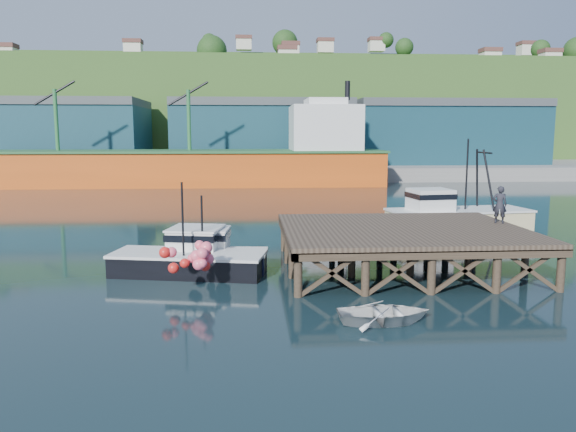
{
  "coord_description": "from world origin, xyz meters",
  "views": [
    {
      "loc": [
        -2.21,
        -27.42,
        6.78
      ],
      "look_at": [
        -0.15,
        2.0,
        2.46
      ],
      "focal_mm": 35.0,
      "sensor_mm": 36.0,
      "label": 1
    }
  ],
  "objects": [
    {
      "name": "trawler",
      "position": [
        11.95,
        9.8,
        1.33
      ],
      "size": [
        10.02,
        4.69,
        6.47
      ],
      "rotation": [
        0.0,
        0.0,
        0.13
      ],
      "color": "beige",
      "rests_on": "ground"
    },
    {
      "name": "warehouse_mid",
      "position": [
        0.0,
        65.0,
        6.5
      ],
      "size": [
        28.0,
        16.0,
        9.0
      ],
      "primitive_type": "cube",
      "color": "#173F4D",
      "rests_on": "far_quay"
    },
    {
      "name": "dinghy",
      "position": [
        2.63,
        -8.13,
        0.35
      ],
      "size": [
        3.44,
        2.5,
        0.7
      ],
      "primitive_type": "imported",
      "rotation": [
        0.0,
        0.0,
        1.6
      ],
      "color": "silver",
      "rests_on": "ground"
    },
    {
      "name": "dockworker",
      "position": [
        10.9,
        0.88,
        3.11
      ],
      "size": [
        0.84,
        0.72,
        1.97
      ],
      "primitive_type": "imported",
      "rotation": [
        0.0,
        0.0,
        2.74
      ],
      "color": "#212129",
      "rests_on": "wharf"
    },
    {
      "name": "boat_navy",
      "position": [
        -4.41,
        0.47,
        0.77
      ],
      "size": [
        6.36,
        3.65,
        3.85
      ],
      "rotation": [
        0.0,
        0.0,
        -0.1
      ],
      "color": "black",
      "rests_on": "ground"
    },
    {
      "name": "warehouse_right",
      "position": [
        30.0,
        65.0,
        6.5
      ],
      "size": [
        30.0,
        16.0,
        9.0
      ],
      "primitive_type": "cube",
      "color": "#173F4D",
      "rests_on": "far_quay"
    },
    {
      "name": "hillside",
      "position": [
        0.0,
        100.0,
        11.0
      ],
      "size": [
        220.0,
        50.0,
        22.0
      ],
      "primitive_type": "cube",
      "color": "#2D511E",
      "rests_on": "ground"
    },
    {
      "name": "wharf",
      "position": [
        5.5,
        -0.19,
        1.94
      ],
      "size": [
        12.0,
        10.0,
        2.62
      ],
      "color": "brown",
      "rests_on": "ground"
    },
    {
      "name": "boat_black",
      "position": [
        -5.11,
        -0.21,
        0.84
      ],
      "size": [
        7.79,
        6.46,
        4.57
      ],
      "rotation": [
        0.0,
        0.0,
        -0.2
      ],
      "color": "black",
      "rests_on": "ground"
    },
    {
      "name": "far_quay",
      "position": [
        0.0,
        70.0,
        1.0
      ],
      "size": [
        160.0,
        40.0,
        2.0
      ],
      "primitive_type": "cube",
      "color": "gray",
      "rests_on": "ground"
    },
    {
      "name": "ground",
      "position": [
        0.0,
        0.0,
        0.0
      ],
      "size": [
        300.0,
        300.0,
        0.0
      ],
      "primitive_type": "plane",
      "color": "black",
      "rests_on": "ground"
    },
    {
      "name": "warehouse_left",
      "position": [
        -35.0,
        65.0,
        6.5
      ],
      "size": [
        32.0,
        16.0,
        9.0
      ],
      "primitive_type": "cube",
      "color": "#173F4D",
      "rests_on": "far_quay"
    },
    {
      "name": "cargo_ship",
      "position": [
        -8.46,
        48.0,
        3.31
      ],
      "size": [
        55.5,
        10.0,
        13.75
      ],
      "color": "#E85815",
      "rests_on": "ground"
    }
  ]
}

